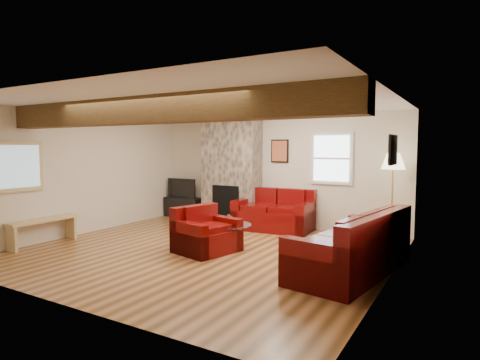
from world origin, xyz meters
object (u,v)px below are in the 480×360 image
at_px(loveseat, 274,210).
at_px(armchair_red, 207,230).
at_px(sofa_three, 351,242).
at_px(floor_lamp, 393,166).
at_px(coffee_table, 227,236).
at_px(tv_cabinet, 184,207).
at_px(television, 184,188).

xyz_separation_m(loveseat, armchair_red, (-0.19, -2.25, -0.05)).
height_order(sofa_three, armchair_red, sofa_three).
bearing_deg(floor_lamp, sofa_three, -94.39).
height_order(coffee_table, tv_cabinet, tv_cabinet).
relative_size(armchair_red, coffee_table, 1.10).
distance_m(sofa_three, tv_cabinet, 5.51).
xyz_separation_m(sofa_three, floor_lamp, (0.17, 2.23, 1.00)).
relative_size(television, floor_lamp, 0.50).
bearing_deg(loveseat, coffee_table, -95.61).
distance_m(loveseat, armchair_red, 2.26).
relative_size(coffee_table, television, 1.02).
bearing_deg(tv_cabinet, floor_lamp, -2.50).
relative_size(loveseat, television, 1.93).
bearing_deg(coffee_table, television, 141.07).
bearing_deg(sofa_three, television, -107.49).
xyz_separation_m(armchair_red, floor_lamp, (2.60, 2.33, 1.05)).
distance_m(sofa_three, television, 5.51).
xyz_separation_m(loveseat, coffee_table, (-0.04, -1.84, -0.23)).
relative_size(loveseat, floor_lamp, 0.98).
bearing_deg(armchair_red, coffee_table, -5.57).
bearing_deg(armchair_red, tv_cabinet, 58.52).
xyz_separation_m(coffee_table, floor_lamp, (2.45, 1.92, 1.23)).
bearing_deg(television, sofa_three, -26.41).
distance_m(coffee_table, floor_lamp, 3.35).
relative_size(sofa_three, tv_cabinet, 2.29).
height_order(tv_cabinet, television, television).
xyz_separation_m(coffee_table, tv_cabinet, (-2.65, 2.14, 0.04)).
relative_size(sofa_three, coffee_table, 2.65).
xyz_separation_m(sofa_three, loveseat, (-2.24, 2.15, -0.01)).
distance_m(armchair_red, floor_lamp, 3.65).
relative_size(loveseat, coffee_table, 1.90).
bearing_deg(armchair_red, sofa_three, -73.45).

